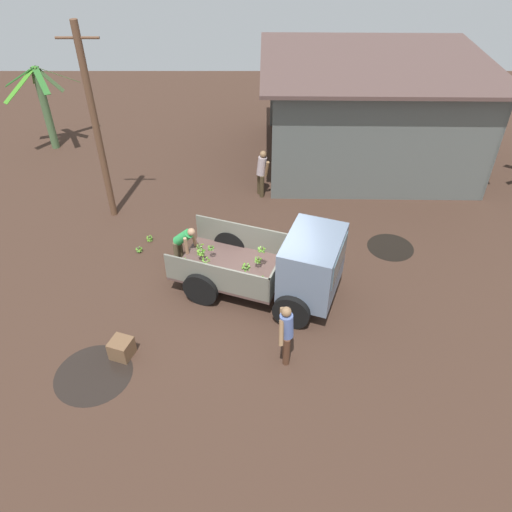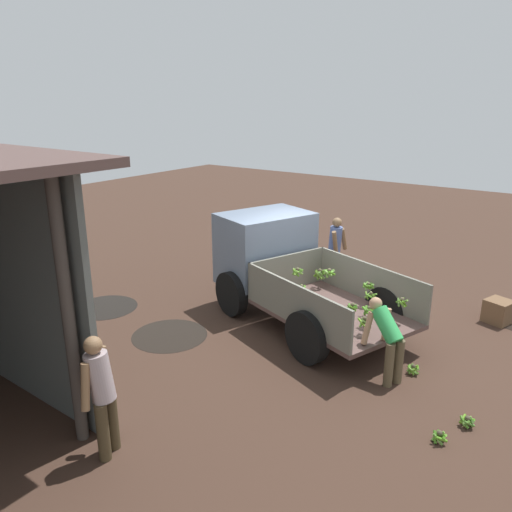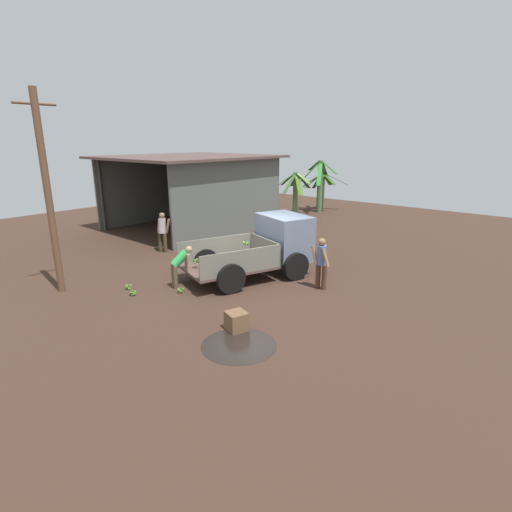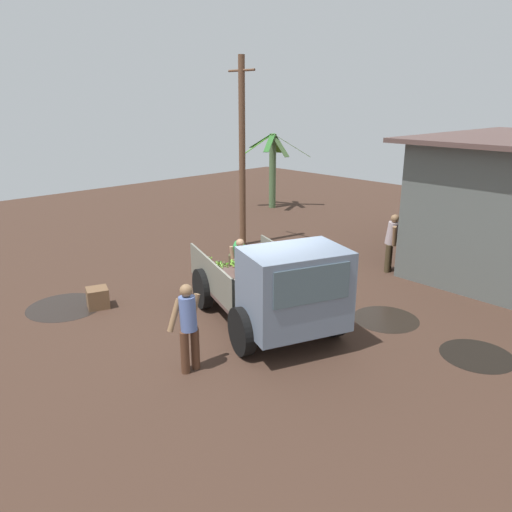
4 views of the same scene
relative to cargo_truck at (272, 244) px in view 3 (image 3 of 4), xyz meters
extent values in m
plane|color=#3F2A20|center=(-0.79, 0.18, -1.05)|extent=(36.00, 36.00, 0.00)
cylinder|color=black|center=(3.08, 2.15, -1.05)|extent=(1.37, 1.37, 0.01)
cylinder|color=black|center=(0.97, 2.31, -1.05)|extent=(1.44, 1.44, 0.01)
cylinder|color=black|center=(-4.57, -2.56, -1.05)|extent=(1.74, 1.74, 0.01)
cube|color=brown|center=(-1.60, 0.58, -0.55)|extent=(3.31, 2.78, 0.08)
cube|color=slate|center=(-1.28, 1.46, -0.13)|extent=(2.67, 1.01, 0.74)
cube|color=slate|center=(-1.92, -0.31, -0.13)|extent=(2.67, 1.01, 0.74)
cube|color=slate|center=(-0.30, 0.11, -0.13)|extent=(0.70, 1.83, 0.74)
cube|color=slate|center=(0.45, -0.16, 0.19)|extent=(1.87, 2.22, 1.54)
cube|color=#4C606B|center=(1.07, -0.39, 0.50)|extent=(0.54, 1.43, 0.68)
cylinder|color=black|center=(0.61, 0.84, -0.59)|extent=(0.95, 0.52, 0.93)
cylinder|color=black|center=(-0.07, -1.04, -0.59)|extent=(0.95, 0.52, 0.93)
cylinder|color=black|center=(-1.66, 1.66, -0.59)|extent=(0.95, 0.52, 0.93)
cylinder|color=black|center=(-2.34, -0.22, -0.59)|extent=(0.95, 0.52, 0.93)
sphere|color=brown|center=(-2.80, 0.34, -0.06)|extent=(0.07, 0.07, 0.07)
cylinder|color=#74A641|center=(-2.83, 0.29, -0.12)|extent=(0.15, 0.10, 0.12)
cylinder|color=#3F751C|center=(-2.75, 0.30, -0.10)|extent=(0.14, 0.15, 0.10)
cylinder|color=#568137|center=(-2.75, 0.37, -0.12)|extent=(0.11, 0.15, 0.13)
cylinder|color=#629F2D|center=(-2.81, 0.40, -0.12)|extent=(0.15, 0.07, 0.14)
cylinder|color=#538C1D|center=(-2.85, 0.36, -0.13)|extent=(0.07, 0.14, 0.14)
sphere|color=#47402E|center=(-2.14, 0.95, -0.12)|extent=(0.07, 0.07, 0.07)
cylinder|color=#5EB22A|center=(-2.19, 0.95, -0.16)|extent=(0.03, 0.14, 0.09)
cylinder|color=#4C8128|center=(-2.18, 0.91, -0.16)|extent=(0.11, 0.13, 0.10)
cylinder|color=#689A43|center=(-2.14, 0.89, -0.16)|extent=(0.14, 0.04, 0.10)
cylinder|color=#66A13B|center=(-2.09, 0.91, -0.15)|extent=(0.11, 0.13, 0.08)
cylinder|color=#52862E|center=(-2.09, 0.97, -0.16)|extent=(0.09, 0.14, 0.09)
cylinder|color=#437623|center=(-2.13, 0.99, -0.17)|extent=(0.14, 0.06, 0.11)
cylinder|color=#538324|center=(-2.17, 0.98, -0.17)|extent=(0.12, 0.11, 0.11)
sphere|color=brown|center=(-1.18, -0.04, 0.04)|extent=(0.08, 0.08, 0.08)
cylinder|color=#6BA43A|center=(-1.14, -0.01, -0.03)|extent=(0.13, 0.14, 0.16)
cylinder|color=#6F9E43|center=(-1.19, 0.03, 0.00)|extent=(0.18, 0.07, 0.12)
cylinder|color=#529320|center=(-1.24, -0.01, 0.00)|extent=(0.11, 0.18, 0.12)
cylinder|color=#58982F|center=(-1.22, -0.07, -0.03)|extent=(0.13, 0.15, 0.16)
cylinder|color=olive|center=(-1.18, -0.10, -0.01)|extent=(0.17, 0.06, 0.14)
cylinder|color=#497928|center=(-1.12, -0.06, -0.01)|extent=(0.11, 0.18, 0.13)
sphere|color=brown|center=(-2.47, 1.16, -0.21)|extent=(0.08, 0.08, 0.08)
cylinder|color=#69AD3D|center=(-2.42, 1.15, -0.29)|extent=(0.05, 0.14, 0.16)
cylinder|color=#6AA428|center=(-2.44, 1.22, -0.26)|extent=(0.18, 0.10, 0.12)
cylinder|color=#507531|center=(-2.51, 1.20, -0.27)|extent=(0.14, 0.15, 0.14)
cylinder|color=olive|center=(-2.51, 1.14, -0.29)|extent=(0.09, 0.15, 0.16)
cylinder|color=#557B34|center=(-2.46, 1.10, -0.28)|extent=(0.16, 0.06, 0.15)
sphere|color=brown|center=(-0.88, 0.53, -0.18)|extent=(0.07, 0.07, 0.07)
cylinder|color=#649C38|center=(-0.94, 0.54, -0.24)|extent=(0.07, 0.16, 0.13)
cylinder|color=#5E9635|center=(-0.92, 0.49, -0.24)|extent=(0.12, 0.13, 0.15)
cylinder|color=#62A827|center=(-0.87, 0.48, -0.25)|extent=(0.14, 0.07, 0.15)
cylinder|color=#4B812C|center=(-0.82, 0.51, -0.23)|extent=(0.08, 0.16, 0.12)
cylinder|color=#629A2D|center=(-0.84, 0.57, -0.23)|extent=(0.14, 0.14, 0.13)
cylinder|color=#6BA92B|center=(-0.90, 0.57, -0.24)|extent=(0.15, 0.10, 0.14)
sphere|color=#4A4330|center=(-0.82, -0.32, -0.12)|extent=(0.09, 0.09, 0.09)
cylinder|color=#5D9820|center=(-0.75, -0.35, -0.19)|extent=(0.12, 0.20, 0.17)
cylinder|color=#4F7323|center=(-0.78, -0.28, -0.21)|extent=(0.16, 0.15, 0.20)
cylinder|color=#507425|center=(-0.83, -0.25, -0.20)|extent=(0.19, 0.07, 0.18)
cylinder|color=#679843|center=(-0.88, -0.30, -0.21)|extent=(0.11, 0.18, 0.20)
cylinder|color=#60A021|center=(-0.87, -0.38, -0.19)|extent=(0.18, 0.17, 0.17)
cylinder|color=olive|center=(-0.80, -0.41, -0.17)|extent=(0.22, 0.09, 0.12)
sphere|color=#48412F|center=(-0.78, 0.53, 0.14)|extent=(0.07, 0.07, 0.07)
cylinder|color=#589526|center=(-0.79, 0.58, 0.08)|extent=(0.14, 0.06, 0.14)
cylinder|color=#7CB145|center=(-0.84, 0.57, 0.10)|extent=(0.11, 0.16, 0.11)
cylinder|color=#63A935|center=(-0.85, 0.51, 0.11)|extent=(0.09, 0.17, 0.09)
cylinder|color=#5A8B2E|center=(-0.80, 0.47, 0.11)|extent=(0.17, 0.08, 0.10)
cylinder|color=#67A82E|center=(-0.76, 0.49, 0.08)|extent=(0.14, 0.10, 0.15)
cylinder|color=#538B28|center=(-0.72, 0.53, 0.09)|extent=(0.05, 0.16, 0.13)
cylinder|color=olive|center=(-0.74, 0.58, 0.09)|extent=(0.14, 0.14, 0.12)
sphere|color=brown|center=(-2.40, 0.82, -0.15)|extent=(0.07, 0.07, 0.07)
cylinder|color=#6CAA2B|center=(-2.45, 0.77, -0.21)|extent=(0.14, 0.16, 0.13)
cylinder|color=#6BAD30|center=(-2.40, 0.76, -0.22)|extent=(0.16, 0.05, 0.16)
cylinder|color=#69B138|center=(-2.35, 0.79, -0.22)|extent=(0.11, 0.15, 0.16)
cylinder|color=#56952D|center=(-2.34, 0.83, -0.21)|extent=(0.08, 0.17, 0.14)
cylinder|color=#4B9420|center=(-2.36, 0.88, -0.19)|extent=(0.18, 0.13, 0.10)
cylinder|color=#588434|center=(-2.43, 0.87, -0.21)|extent=(0.17, 0.13, 0.14)
cylinder|color=#5EA031|center=(-2.46, 0.83, -0.21)|extent=(0.08, 0.17, 0.14)
sphere|color=#4D4632|center=(-2.23, 0.36, -0.07)|extent=(0.07, 0.07, 0.07)
cylinder|color=#7BAA44|center=(-2.17, 0.33, -0.12)|extent=(0.10, 0.17, 0.12)
cylinder|color=#5A8A26|center=(-2.17, 0.41, -0.11)|extent=(0.13, 0.16, 0.10)
cylinder|color=#529825|center=(-2.25, 0.43, -0.12)|extent=(0.17, 0.09, 0.10)
cylinder|color=#599321|center=(-2.30, 0.36, -0.12)|extent=(0.04, 0.17, 0.12)
cylinder|color=#6EAA3E|center=(-2.25, 0.30, -0.12)|extent=(0.17, 0.09, 0.11)
sphere|color=brown|center=(-2.01, -0.04, -0.06)|extent=(0.07, 0.07, 0.07)
cylinder|color=#4D8F24|center=(-1.99, -0.09, -0.12)|extent=(0.15, 0.09, 0.14)
cylinder|color=#4F8B2A|center=(-1.94, -0.05, -0.10)|extent=(0.07, 0.17, 0.10)
cylinder|color=#6AA344|center=(-1.97, 0.00, -0.11)|extent=(0.14, 0.14, 0.12)
cylinder|color=#407417|center=(-2.01, 0.03, -0.10)|extent=(0.16, 0.04, 0.10)
cylinder|color=#58952D|center=(-2.06, 0.00, -0.10)|extent=(0.12, 0.16, 0.10)
cylinder|color=#4C7B19|center=(-2.07, -0.05, -0.10)|extent=(0.07, 0.17, 0.11)
cylinder|color=#75B24B|center=(-2.04, -0.10, -0.11)|extent=(0.16, 0.11, 0.11)
cube|color=#5A5F5C|center=(6.76, 7.83, 0.74)|extent=(0.20, 6.12, 3.58)
cube|color=#5A5F5C|center=(3.27, 10.90, 0.74)|extent=(7.18, 0.22, 3.58)
cube|color=#5A5F5C|center=(3.17, 4.88, 0.74)|extent=(7.18, 0.22, 3.58)
cube|color=brown|center=(3.22, 7.89, 2.59)|extent=(8.10, 7.05, 0.12)
cylinder|color=#3F3833|center=(-0.13, 10.76, 0.74)|extent=(0.16, 0.16, 3.58)
cylinder|color=#3F3833|center=(-0.22, 5.14, 0.74)|extent=(0.16, 0.16, 3.58)
cylinder|color=brown|center=(-5.56, 3.95, 1.90)|extent=(0.20, 0.20, 5.90)
cylinder|color=brown|center=(-5.56, 3.95, 4.39)|extent=(1.15, 0.07, 0.07)
cylinder|color=#5D7A49|center=(9.37, 5.47, 0.23)|extent=(0.30, 0.30, 2.57)
cube|color=#214F1C|center=(9.95, 5.37, 1.06)|extent=(1.22, 0.40, 1.03)
cube|color=#518139|center=(9.68, 5.84, 1.12)|extent=(0.82, 0.90, 0.92)
cube|color=#28671A|center=(9.41, 6.02, 1.15)|extent=(0.30, 1.13, 0.85)
cube|color=#34632F|center=(8.87, 6.04, 1.03)|extent=(1.20, 1.32, 1.09)
cube|color=#3B5C31|center=(8.64, 5.37, 1.03)|extent=(1.49, 0.39, 1.09)
cube|color=#456F1D|center=(8.97, 5.01, 0.97)|extent=(1.00, 1.10, 1.21)
cube|color=#5D8640|center=(9.27, 4.92, 1.28)|extent=(0.45, 1.16, 0.59)
cube|color=#234C24|center=(9.69, 5.15, 1.10)|extent=(0.82, 0.82, 0.95)
cylinder|color=#64855A|center=(12.24, 5.32, 0.13)|extent=(0.27, 0.27, 2.37)
cube|color=#3A7530|center=(12.94, 5.42, 0.92)|extent=(1.45, 0.48, 0.92)
cube|color=#2A6026|center=(12.62, 5.90, 0.80)|extent=(0.97, 1.30, 1.16)
cube|color=#2D5B28|center=(12.10, 5.89, 0.85)|extent=(0.51, 1.20, 1.05)
cube|color=#526F30|center=(11.57, 5.63, 0.96)|extent=(1.42, 0.79, 0.83)
cube|color=#3E7F37|center=(11.64, 5.16, 1.01)|extent=(1.29, 0.62, 0.73)
cube|color=#2E561A|center=(12.09, 4.81, 1.04)|extent=(0.53, 1.09, 0.67)
cube|color=#26501E|center=(12.68, 4.64, 0.99)|extent=(1.10, 1.51, 0.78)
cylinder|color=#507042|center=(11.49, 5.08, 0.54)|extent=(0.35, 0.35, 3.18)
cube|color=#406E34|center=(12.12, 5.15, 1.51)|extent=(1.31, 0.40, 1.36)
cube|color=#295D1B|center=(11.72, 5.63, 1.84)|extent=(0.73, 1.22, 0.69)
cube|color=#255622|center=(11.04, 5.52, 1.52)|extent=(1.10, 1.08, 1.33)
cube|color=#318933|center=(10.95, 4.81, 1.49)|extent=(1.20, 0.76, 1.40)
cube|color=#215F1E|center=(11.59, 4.56, 1.79)|extent=(0.48, 1.10, 0.80)
cylinder|color=#503020|center=(-0.25, -2.22, -0.65)|extent=(0.16, 0.16, 0.79)
cylinder|color=#503020|center=(-0.24, -2.00, -0.65)|extent=(0.16, 0.16, 0.79)
cylinder|color=#576DAA|center=(-0.26, -2.11, 0.05)|extent=(0.33, 0.30, 0.64)
sphere|color=#8C6746|center=(-0.29, -2.11, 0.48)|extent=(0.22, 0.22, 0.22)
cylinder|color=#8C6746|center=(-0.39, -2.31, 0.04)|extent=(0.11, 0.31, 0.58)
cylinder|color=#8C6746|center=(-0.36, -1.91, 0.03)|extent=(0.11, 0.26, 0.59)
cylinder|color=brown|center=(-3.08, 1.57, -0.68)|extent=(0.19, 0.19, 0.74)
cylinder|color=brown|center=(-3.17, 1.38, -0.68)|extent=(0.19, 0.19, 0.74)
cylinder|color=green|center=(-2.93, 1.38, -0.12)|extent=(0.67, 0.50, 0.59)
sphere|color=tan|center=(-2.67, 1.26, 0.15)|extent=(0.21, 0.21, 0.21)
cylinder|color=tan|center=(-2.64, 1.45, -0.22)|extent=(0.18, 0.24, 0.55)
cylinder|color=tan|center=(-2.83, 1.13, -0.23)|extent=(0.15, 0.17, 0.55)
cylinder|color=#423621|center=(-0.81, 5.24, -0.65)|extent=(0.20, 0.20, 0.80)
cylinder|color=#423621|center=(-0.73, 5.03, -0.65)|extent=(0.20, 0.20, 0.80)
cylinder|color=#AF9CA0|center=(-0.74, 5.15, 0.05)|extent=(0.45, 0.41, 0.65)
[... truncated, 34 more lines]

